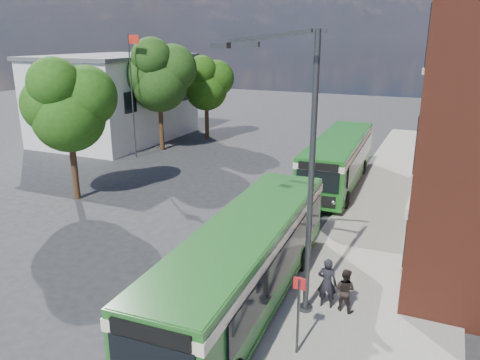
% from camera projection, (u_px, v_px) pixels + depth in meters
% --- Properties ---
extents(ground, '(120.00, 120.00, 0.00)m').
position_uv_depth(ground, '(197.00, 259.00, 19.25)').
color(ground, '#2A2A2C').
rests_on(ground, ground).
extents(pavement, '(6.00, 48.00, 0.15)m').
position_uv_depth(pavement, '(397.00, 218.00, 23.48)').
color(pavement, gray).
rests_on(pavement, ground).
extents(kerb_line, '(0.12, 48.00, 0.01)m').
position_uv_depth(kerb_line, '(336.00, 210.00, 24.69)').
color(kerb_line, beige).
rests_on(kerb_line, ground).
extents(white_building, '(9.40, 13.40, 7.30)m').
position_uv_depth(white_building, '(116.00, 98.00, 40.90)').
color(white_building, silver).
rests_on(white_building, ground).
extents(flagpole, '(0.95, 0.10, 9.00)m').
position_uv_depth(flagpole, '(132.00, 92.00, 34.00)').
color(flagpole, '#343739').
rests_on(flagpole, ground).
extents(street_lamp, '(2.96, 2.38, 9.00)m').
position_uv_depth(street_lamp, '(300.00, 174.00, 14.21)').
color(street_lamp, '#343739').
rests_on(street_lamp, ground).
extents(bus_stop_sign, '(0.35, 0.08, 2.52)m').
position_uv_depth(bus_stop_sign, '(298.00, 311.00, 12.96)').
color(bus_stop_sign, '#343739').
rests_on(bus_stop_sign, ground).
extents(bus_front, '(3.13, 11.99, 3.02)m').
position_uv_depth(bus_front, '(246.00, 256.00, 15.46)').
color(bus_front, '#236122').
rests_on(bus_front, ground).
extents(bus_rear, '(3.06, 11.84, 3.02)m').
position_uv_depth(bus_rear, '(339.00, 157.00, 28.25)').
color(bus_rear, '#1B621E').
rests_on(bus_rear, ground).
extents(pedestrian_a, '(0.66, 0.46, 1.74)m').
position_uv_depth(pedestrian_a, '(327.00, 283.00, 15.39)').
color(pedestrian_a, black).
rests_on(pedestrian_a, pavement).
extents(pedestrian_b, '(0.82, 0.70, 1.47)m').
position_uv_depth(pedestrian_b, '(345.00, 290.00, 15.22)').
color(pedestrian_b, black).
rests_on(pedestrian_b, pavement).
extents(tree_left, '(4.64, 4.42, 7.84)m').
position_uv_depth(tree_left, '(68.00, 105.00, 24.85)').
color(tree_left, '#3D2916').
rests_on(tree_left, ground).
extents(tree_mid, '(5.21, 4.95, 8.80)m').
position_uv_depth(tree_mid, '(159.00, 75.00, 36.10)').
color(tree_mid, '#3D2916').
rests_on(tree_mid, ground).
extents(tree_right, '(4.33, 4.12, 7.31)m').
position_uv_depth(tree_right, '(206.00, 83.00, 40.45)').
color(tree_right, '#3D2916').
rests_on(tree_right, ground).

